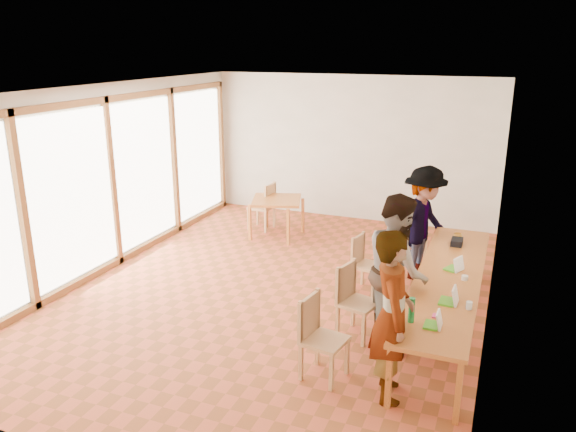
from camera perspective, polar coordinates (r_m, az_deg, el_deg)
name	(u,v)px	position (r m, az deg, el deg)	size (l,w,h in m)	color
ground	(278,290)	(8.63, -0.98, -7.48)	(8.00, 8.00, 0.00)	#AF482A
wall_back	(352,148)	(11.82, 6.52, 6.83)	(6.00, 0.10, 3.00)	beige
wall_front	(88,313)	(4.91, -19.63, -9.24)	(6.00, 0.10, 3.00)	beige
wall_right	(498,217)	(7.53, 20.52, -0.14)	(0.10, 8.00, 3.00)	beige
window_wall	(111,177)	(9.63, -17.55, 3.77)	(0.10, 8.00, 3.00)	white
ceiling	(277,87)	(7.87, -1.10, 12.94)	(6.00, 8.00, 0.04)	white
communal_table	(448,279)	(7.51, 15.98, -6.21)	(0.80, 4.00, 0.75)	orange
side_table	(277,203)	(10.73, -1.16, 1.32)	(0.90, 0.90, 0.75)	orange
chair_near	(317,328)	(6.34, 2.93, -11.28)	(0.51, 0.51, 0.51)	tan
chair_mid	(352,292)	(7.21, 6.54, -7.69)	(0.55, 0.55, 0.51)	tan
chair_far	(363,257)	(8.50, 7.62, -4.17)	(0.47, 0.47, 0.46)	tan
chair_empty	(408,221)	(10.04, 12.12, -0.50)	(0.56, 0.56, 0.54)	tan
chair_spare	(266,202)	(11.16, -2.26, 1.48)	(0.47, 0.47, 0.51)	tan
person_near	(392,316)	(5.93, 10.52, -9.94)	(0.68, 0.44, 1.85)	gray
person_mid	(397,269)	(7.02, 11.00, -5.34)	(0.92, 0.72, 1.90)	gray
person_far	(423,224)	(8.96, 13.59, -0.78)	(1.18, 0.68, 1.82)	gray
laptop_near	(435,322)	(6.18, 14.73, -10.42)	(0.18, 0.21, 0.18)	#45AA1C
laptop_mid	(451,299)	(6.74, 16.23, -8.07)	(0.22, 0.25, 0.20)	#45AA1C
laptop_far	(456,266)	(7.69, 16.67, -4.94)	(0.27, 0.28, 0.19)	#45AA1C
yellow_mug	(458,236)	(8.87, 16.86, -2.00)	(0.12, 0.12, 0.10)	orange
green_bottle	(412,310)	(6.17, 12.44, -9.32)	(0.07, 0.07, 0.28)	#1C7C37
clear_glass	(469,305)	(6.66, 17.92, -8.64)	(0.07, 0.07, 0.09)	silver
condiment_cup	(465,278)	(7.42, 17.52, -6.00)	(0.08, 0.08, 0.06)	white
pink_phone	(435,316)	(6.41, 14.68, -9.76)	(0.05, 0.10, 0.01)	#C22B6E
black_pouch	(457,242)	(8.64, 16.78, -2.54)	(0.16, 0.26, 0.09)	black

